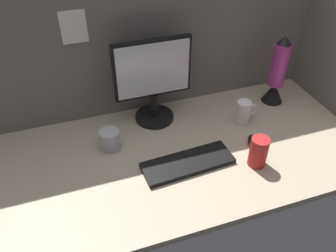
# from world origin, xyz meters

# --- Properties ---
(ground_plane) EXTENTS (1.80, 0.80, 0.03)m
(ground_plane) POSITION_xyz_m (0.00, 0.00, -0.01)
(ground_plane) COLOR tan
(cubicle_wall_back) EXTENTS (1.80, 0.06, 0.73)m
(cubicle_wall_back) POSITION_xyz_m (-0.00, 0.37, 0.37)
(cubicle_wall_back) COLOR slate
(cubicle_wall_back) RESTS_ON ground_plane
(monitor) EXTENTS (0.35, 0.18, 0.39)m
(monitor) POSITION_xyz_m (0.03, 0.25, 0.21)
(monitor) COLOR black
(monitor) RESTS_ON ground_plane
(keyboard) EXTENTS (0.38, 0.15, 0.02)m
(keyboard) POSITION_xyz_m (0.06, -0.10, 0.01)
(keyboard) COLOR black
(keyboard) RESTS_ON ground_plane
(mouse) EXTENTS (0.07, 0.10, 0.03)m
(mouse) POSITION_xyz_m (0.38, -0.08, 0.02)
(mouse) COLOR black
(mouse) RESTS_ON ground_plane
(mug_red_plastic) EXTENTS (0.07, 0.07, 0.13)m
(mug_red_plastic) POSITION_xyz_m (0.32, -0.18, 0.06)
(mug_red_plastic) COLOR red
(mug_red_plastic) RESTS_ON ground_plane
(mug_ceramic_white) EXTENTS (0.10, 0.07, 0.11)m
(mug_ceramic_white) POSITION_xyz_m (0.40, 0.09, 0.06)
(mug_ceramic_white) COLOR white
(mug_ceramic_white) RESTS_ON ground_plane
(mug_steel) EXTENTS (0.08, 0.08, 0.09)m
(mug_steel) POSITION_xyz_m (-0.21, 0.11, 0.04)
(mug_steel) COLOR #B2B2B7
(mug_steel) RESTS_ON ground_plane
(lava_lamp) EXTENTS (0.11, 0.11, 0.35)m
(lava_lamp) POSITION_xyz_m (0.63, 0.20, 0.15)
(lava_lamp) COLOR black
(lava_lamp) RESTS_ON ground_plane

